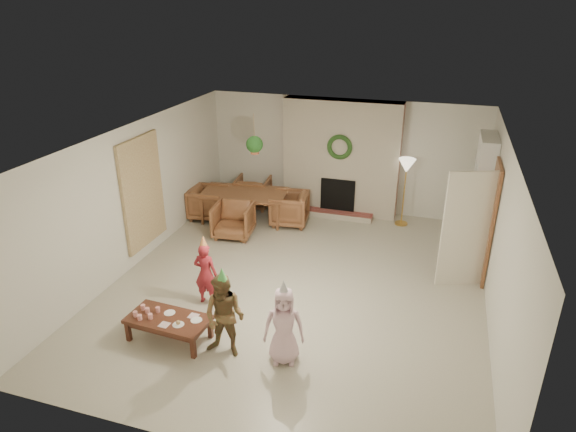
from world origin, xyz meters
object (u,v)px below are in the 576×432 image
at_px(dining_chair_near, 233,220).
at_px(child_pink, 284,326).
at_px(dining_table, 244,207).
at_px(child_red, 206,274).
at_px(dining_chair_left, 208,203).
at_px(dining_chair_right, 289,208).
at_px(coffee_table_top, 168,319).
at_px(dining_chair_far, 253,192).
at_px(child_plaid, 225,317).

bearing_deg(dining_chair_near, child_pink, -64.08).
height_order(dining_table, child_pink, child_pink).
height_order(child_red, child_pink, child_pink).
bearing_deg(dining_chair_near, dining_chair_left, 135.00).
bearing_deg(child_red, dining_chair_right, -98.52).
height_order(dining_table, coffee_table_top, dining_table).
bearing_deg(dining_chair_left, dining_chair_far, -45.00).
height_order(dining_chair_far, child_plaid, child_plaid).
bearing_deg(dining_chair_far, child_plaid, 100.20).
bearing_deg(dining_table, dining_chair_far, 90.00).
xyz_separation_m(dining_chair_near, child_plaid, (1.33, -3.41, 0.24)).
bearing_deg(child_pink, dining_table, 103.37).
distance_m(dining_table, child_red, 3.20).
xyz_separation_m(dining_chair_left, child_red, (1.42, -3.04, 0.17)).
bearing_deg(child_plaid, dining_chair_left, 120.20).
xyz_separation_m(dining_chair_far, child_plaid, (1.52, -4.98, 0.24)).
distance_m(coffee_table_top, child_plaid, 0.93).
bearing_deg(dining_chair_right, dining_table, -90.00).
xyz_separation_m(dining_table, coffee_table_top, (0.54, -4.14, 0.01)).
distance_m(dining_chair_near, dining_chair_left, 1.12).
bearing_deg(child_pink, dining_chair_left, 111.84).
bearing_deg(dining_chair_right, dining_chair_left, -90.00).
bearing_deg(child_pink, child_plaid, 172.20).
distance_m(dining_chair_left, dining_chair_right, 1.78).
xyz_separation_m(child_plaid, child_pink, (0.79, 0.10, -0.05)).
distance_m(dining_chair_right, child_plaid, 4.34).
bearing_deg(dining_chair_left, dining_table, -90.00).
height_order(child_red, child_plaid, child_plaid).
xyz_separation_m(child_red, child_pink, (1.58, -0.96, 0.03)).
xyz_separation_m(dining_chair_near, coffee_table_top, (0.44, -3.36, -0.02)).
relative_size(dining_chair_far, child_pink, 0.70).
relative_size(dining_chair_left, coffee_table_top, 0.67).
height_order(coffee_table_top, child_plaid, child_plaid).
distance_m(coffee_table_top, child_pink, 1.69).
bearing_deg(dining_chair_far, dining_table, 90.00).
bearing_deg(dining_chair_far, dining_chair_left, 45.00).
distance_m(dining_chair_near, coffee_table_top, 3.39).
xyz_separation_m(dining_chair_right, coffee_table_top, (-0.45, -4.26, -0.02)).
xyz_separation_m(dining_chair_right, child_red, (-0.35, -3.25, 0.17)).
distance_m(dining_chair_left, child_red, 3.36).
relative_size(dining_chair_left, dining_chair_right, 1.00).
xyz_separation_m(dining_table, dining_chair_left, (-0.79, -0.09, 0.03)).
xyz_separation_m(dining_chair_far, child_red, (0.73, -3.92, 0.17)).
bearing_deg(dining_chair_near, dining_chair_far, 90.00).
distance_m(child_red, child_plaid, 1.33).
xyz_separation_m(dining_chair_left, child_plaid, (2.21, -4.10, 0.24)).
height_order(child_plaid, child_pink, child_plaid).
height_order(dining_chair_near, coffee_table_top, dining_chair_near).
xyz_separation_m(dining_chair_left, dining_chair_right, (1.77, 0.21, 0.00)).
bearing_deg(dining_chair_right, child_pink, 9.53).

